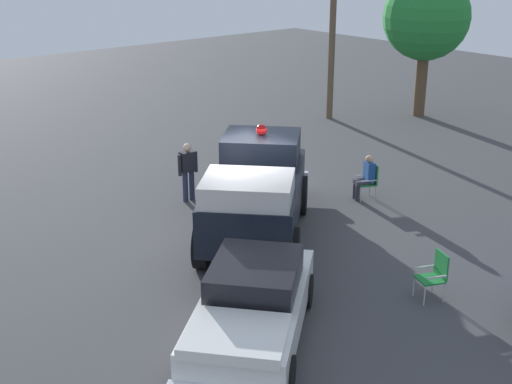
{
  "coord_description": "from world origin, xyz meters",
  "views": [
    {
      "loc": [
        9.89,
        12.29,
        6.99
      ],
      "look_at": [
        -0.21,
        0.32,
        1.2
      ],
      "focal_mm": 48.38,
      "sensor_mm": 36.0,
      "label": 1
    }
  ],
  "objects_px": {
    "spectator_standing": "(188,168)",
    "utility_pole": "(333,25)",
    "oak_tree_left": "(426,17)",
    "classic_hot_rod": "(252,306)",
    "lawn_chair_by_car": "(436,273)",
    "vintage_fire_truck": "(257,189)",
    "lawn_chair_near_truck": "(370,179)",
    "spectator_seated": "(366,176)"
  },
  "relations": [
    {
      "from": "vintage_fire_truck",
      "to": "spectator_standing",
      "type": "xyz_separation_m",
      "value": [
        -0.04,
        -3.03,
        -0.23
      ]
    },
    {
      "from": "lawn_chair_by_car",
      "to": "spectator_standing",
      "type": "height_order",
      "value": "spectator_standing"
    },
    {
      "from": "classic_hot_rod",
      "to": "lawn_chair_by_car",
      "type": "height_order",
      "value": "classic_hot_rod"
    },
    {
      "from": "spectator_seated",
      "to": "lawn_chair_by_car",
      "type": "bearing_deg",
      "value": 55.4
    },
    {
      "from": "lawn_chair_by_car",
      "to": "utility_pole",
      "type": "bearing_deg",
      "value": -127.76
    },
    {
      "from": "lawn_chair_near_truck",
      "to": "lawn_chair_by_car",
      "type": "height_order",
      "value": "same"
    },
    {
      "from": "vintage_fire_truck",
      "to": "classic_hot_rod",
      "type": "distance_m",
      "value": 4.95
    },
    {
      "from": "utility_pole",
      "to": "lawn_chair_near_truck",
      "type": "bearing_deg",
      "value": 51.08
    },
    {
      "from": "classic_hot_rod",
      "to": "lawn_chair_near_truck",
      "type": "relative_size",
      "value": 4.45
    },
    {
      "from": "lawn_chair_near_truck",
      "to": "lawn_chair_by_car",
      "type": "bearing_deg",
      "value": 54.1
    },
    {
      "from": "lawn_chair_near_truck",
      "to": "oak_tree_left",
      "type": "height_order",
      "value": "oak_tree_left"
    },
    {
      "from": "lawn_chair_near_truck",
      "to": "spectator_seated",
      "type": "bearing_deg",
      "value": -28.44
    },
    {
      "from": "lawn_chair_near_truck",
      "to": "oak_tree_left",
      "type": "distance_m",
      "value": 10.98
    },
    {
      "from": "oak_tree_left",
      "to": "classic_hot_rod",
      "type": "bearing_deg",
      "value": 28.09
    },
    {
      "from": "classic_hot_rod",
      "to": "oak_tree_left",
      "type": "bearing_deg",
      "value": -151.91
    },
    {
      "from": "vintage_fire_truck",
      "to": "classic_hot_rod",
      "type": "relative_size",
      "value": 1.29
    },
    {
      "from": "oak_tree_left",
      "to": "lawn_chair_near_truck",
      "type": "bearing_deg",
      "value": 29.78
    },
    {
      "from": "lawn_chair_by_car",
      "to": "spectator_seated",
      "type": "xyz_separation_m",
      "value": [
        -3.3,
        -4.78,
        0.11
      ]
    },
    {
      "from": "classic_hot_rod",
      "to": "spectator_standing",
      "type": "relative_size",
      "value": 2.71
    },
    {
      "from": "vintage_fire_truck",
      "to": "lawn_chair_by_car",
      "type": "bearing_deg",
      "value": 97.5
    },
    {
      "from": "classic_hot_rod",
      "to": "utility_pole",
      "type": "distance_m",
      "value": 17.33
    },
    {
      "from": "spectator_standing",
      "to": "utility_pole",
      "type": "xyz_separation_m",
      "value": [
        -9.89,
        -4.09,
        2.81
      ]
    },
    {
      "from": "spectator_seated",
      "to": "oak_tree_left",
      "type": "bearing_deg",
      "value": -150.83
    },
    {
      "from": "vintage_fire_truck",
      "to": "utility_pole",
      "type": "bearing_deg",
      "value": -144.34
    },
    {
      "from": "spectator_standing",
      "to": "classic_hot_rod",
      "type": "bearing_deg",
      "value": 63.91
    },
    {
      "from": "vintage_fire_truck",
      "to": "lawn_chair_by_car",
      "type": "distance_m",
      "value": 4.95
    },
    {
      "from": "lawn_chair_by_car",
      "to": "oak_tree_left",
      "type": "xyz_separation_m",
      "value": [
        -12.47,
        -9.9,
        3.41
      ]
    },
    {
      "from": "lawn_chair_by_car",
      "to": "spectator_standing",
      "type": "bearing_deg",
      "value": -85.65
    },
    {
      "from": "spectator_seated",
      "to": "spectator_standing",
      "type": "xyz_separation_m",
      "value": [
        3.9,
        -3.12,
        0.27
      ]
    },
    {
      "from": "lawn_chair_by_car",
      "to": "spectator_standing",
      "type": "relative_size",
      "value": 0.61
    },
    {
      "from": "lawn_chair_near_truck",
      "to": "oak_tree_left",
      "type": "relative_size",
      "value": 0.18
    },
    {
      "from": "classic_hot_rod",
      "to": "vintage_fire_truck",
      "type": "bearing_deg",
      "value": -131.34
    },
    {
      "from": "spectator_seated",
      "to": "utility_pole",
      "type": "distance_m",
      "value": 9.87
    },
    {
      "from": "vintage_fire_truck",
      "to": "lawn_chair_near_truck",
      "type": "distance_m",
      "value": 4.11
    },
    {
      "from": "classic_hot_rod",
      "to": "spectator_standing",
      "type": "xyz_separation_m",
      "value": [
        -3.3,
        -6.74,
        0.22
      ]
    },
    {
      "from": "classic_hot_rod",
      "to": "lawn_chair_near_truck",
      "type": "xyz_separation_m",
      "value": [
        -7.32,
        -3.55,
        -0.16
      ]
    },
    {
      "from": "vintage_fire_truck",
      "to": "lawn_chair_by_car",
      "type": "xyz_separation_m",
      "value": [
        -0.64,
        4.87,
        -0.61
      ]
    },
    {
      "from": "lawn_chair_by_car",
      "to": "spectator_standing",
      "type": "distance_m",
      "value": 7.94
    },
    {
      "from": "classic_hot_rod",
      "to": "lawn_chair_by_car",
      "type": "relative_size",
      "value": 4.45
    },
    {
      "from": "vintage_fire_truck",
      "to": "spectator_standing",
      "type": "height_order",
      "value": "vintage_fire_truck"
    },
    {
      "from": "oak_tree_left",
      "to": "lawn_chair_by_car",
      "type": "bearing_deg",
      "value": 38.45
    },
    {
      "from": "vintage_fire_truck",
      "to": "lawn_chair_near_truck",
      "type": "xyz_separation_m",
      "value": [
        -4.06,
        0.15,
        -0.61
      ]
    }
  ]
}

